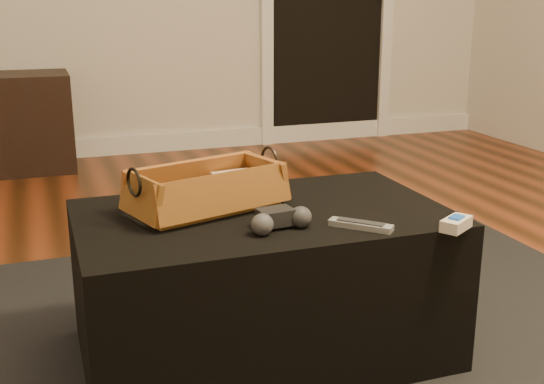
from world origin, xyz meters
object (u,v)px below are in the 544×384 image
object	(u,v)px
tv_remote	(203,203)
wicker_basket	(207,192)
silver_remote	(361,225)
cream_gadget	(456,224)
game_controller	(279,219)
ottoman	(263,283)

from	to	relation	value
tv_remote	wicker_basket	size ratio (longest dim) A/B	0.48
silver_remote	wicker_basket	bearing A→B (deg)	139.09
wicker_basket	cream_gadget	distance (m)	0.67
tv_remote	game_controller	world-z (taller)	game_controller
cream_gadget	silver_remote	bearing A→B (deg)	158.32
game_controller	silver_remote	world-z (taller)	game_controller
cream_gadget	tv_remote	bearing A→B (deg)	148.22
ottoman	wicker_basket	bearing A→B (deg)	151.99
tv_remote	ottoman	bearing A→B (deg)	-41.80
silver_remote	cream_gadget	xyz separation A→B (m)	(0.22, -0.09, 0.01)
wicker_basket	game_controller	distance (m)	0.26
wicker_basket	silver_remote	size ratio (longest dim) A/B	3.33
tv_remote	game_controller	size ratio (longest dim) A/B	1.28
ottoman	cream_gadget	distance (m)	0.56
ottoman	silver_remote	xyz separation A→B (m)	(0.19, -0.21, 0.22)
ottoman	cream_gadget	xyz separation A→B (m)	(0.41, -0.30, 0.23)
silver_remote	cream_gadget	size ratio (longest dim) A/B	1.34
cream_gadget	wicker_basket	bearing A→B (deg)	145.90
ottoman	tv_remote	size ratio (longest dim) A/B	4.42
ottoman	silver_remote	world-z (taller)	silver_remote
ottoman	cream_gadget	world-z (taller)	cream_gadget
ottoman	silver_remote	size ratio (longest dim) A/B	7.03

